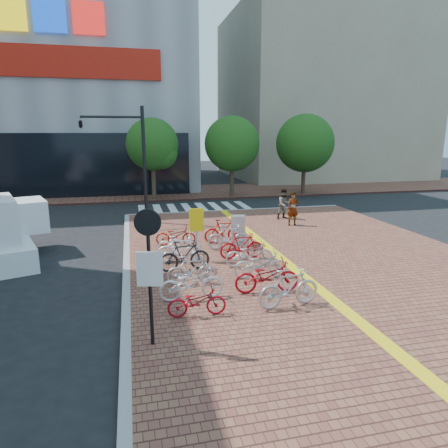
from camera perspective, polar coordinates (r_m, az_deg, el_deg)
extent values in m
plane|color=black|center=(13.98, 3.00, -8.12)|extent=(120.00, 120.00, 0.00)
cube|color=brown|center=(11.22, 26.21, -14.65)|extent=(14.00, 34.00, 0.15)
cube|color=yellow|center=(10.61, 21.91, -15.35)|extent=(0.40, 34.00, 0.01)
cube|color=gray|center=(9.00, -13.89, -20.78)|extent=(0.25, 34.00, 0.15)
cube|color=gray|center=(25.89, 1.98, 1.90)|extent=(14.00, 0.25, 0.15)
cube|color=brown|center=(34.08, -6.92, 4.48)|extent=(70.00, 8.00, 0.15)
cube|color=gray|center=(49.69, 13.28, 17.18)|extent=(20.00, 18.00, 18.00)
cube|color=silver|center=(27.00, -11.56, 1.95)|extent=(0.50, 4.00, 0.01)
cube|color=silver|center=(27.04, -9.44, 2.06)|extent=(0.50, 4.00, 0.01)
cube|color=silver|center=(27.12, -7.33, 2.16)|extent=(0.50, 4.00, 0.01)
cube|color=silver|center=(27.24, -5.24, 2.26)|extent=(0.50, 4.00, 0.01)
cube|color=silver|center=(27.40, -3.17, 2.35)|extent=(0.50, 4.00, 0.01)
cube|color=silver|center=(27.58, -1.12, 2.44)|extent=(0.50, 4.00, 0.01)
cube|color=silver|center=(27.81, 0.90, 2.53)|extent=(0.50, 4.00, 0.01)
cube|color=silver|center=(28.07, 2.88, 2.61)|extent=(0.50, 4.00, 0.01)
cylinder|color=#38281E|center=(30.28, -10.01, 5.95)|extent=(0.32, 0.32, 2.60)
sphere|color=#194714|center=(30.08, -10.22, 11.15)|extent=(3.80, 3.80, 3.80)
sphere|color=#194714|center=(29.84, -8.97, 10.03)|extent=(2.40, 2.40, 2.40)
cylinder|color=#38281E|center=(31.20, 1.12, 6.34)|extent=(0.32, 0.32, 2.60)
sphere|color=#194714|center=(31.00, 1.14, 11.40)|extent=(4.20, 4.20, 4.20)
sphere|color=#194714|center=(30.89, 2.37, 10.27)|extent=(2.40, 2.40, 2.40)
cylinder|color=#38281E|center=(33.19, 11.27, 6.49)|extent=(0.32, 0.32, 2.60)
sphere|color=#194714|center=(33.01, 11.48, 11.24)|extent=(4.60, 4.60, 4.60)
sphere|color=#194714|center=(33.01, 12.62, 10.15)|extent=(2.40, 2.40, 2.40)
imported|color=#A50B19|center=(10.99, -3.90, -10.98)|extent=(1.61, 0.61, 0.84)
imported|color=silver|center=(12.01, -4.69, -8.39)|extent=(1.97, 0.75, 1.02)
imported|color=#A8A9AD|center=(13.14, -4.69, -6.58)|extent=(1.64, 0.50, 0.98)
imported|color=black|center=(14.40, -5.70, -4.55)|extent=(1.91, 0.68, 1.12)
imported|color=white|center=(15.37, -6.34, -3.59)|extent=(1.78, 0.68, 1.04)
imported|color=white|center=(16.38, -6.50, -2.83)|extent=(1.78, 0.90, 0.89)
imported|color=#9E180B|center=(17.67, -6.90, -1.63)|extent=(1.82, 0.90, 0.91)
imported|color=#B0AFB4|center=(11.60, 9.27, -8.99)|extent=(1.95, 0.78, 1.14)
imported|color=#A50B15|center=(12.52, 6.14, -7.44)|extent=(2.06, 0.87, 1.05)
imported|color=#B5B6BB|center=(13.74, 5.27, -5.73)|extent=(1.91, 0.83, 0.97)
imported|color=#B5B5BA|center=(14.90, 3.65, -4.24)|extent=(1.84, 0.67, 0.96)
imported|color=#B40C13|center=(15.72, 2.54, -3.12)|extent=(1.76, 0.53, 1.05)
imported|color=#B8B8BD|center=(16.96, 0.69, -1.85)|extent=(1.86, 0.69, 1.09)
imported|color=#B7120D|center=(18.03, -0.08, -0.97)|extent=(1.83, 0.64, 1.08)
imported|color=gray|center=(21.66, 9.83, 2.17)|extent=(0.68, 0.47, 1.80)
imported|color=#484E5B|center=(23.25, 8.59, 2.83)|extent=(0.90, 0.73, 1.71)
cube|color=#A9A9AD|center=(17.68, 2.02, -0.87)|extent=(0.66, 0.53, 1.31)
cylinder|color=#B7B7BC|center=(15.45, -3.95, -1.59)|extent=(0.08, 0.08, 2.01)
cube|color=yellow|center=(15.26, -3.95, 0.59)|extent=(0.56, 0.09, 0.89)
cylinder|color=black|center=(9.30, -10.53, -7.79)|extent=(0.10, 0.10, 3.22)
cylinder|color=black|center=(8.86, -10.87, 0.22)|extent=(0.60, 0.17, 0.60)
cube|color=silver|center=(9.15, -10.58, -6.36)|extent=(0.59, 0.17, 0.81)
cylinder|color=black|center=(22.19, -11.29, 8.15)|extent=(0.19, 0.19, 6.24)
cylinder|color=black|center=(22.14, -15.75, 14.53)|extent=(3.12, 0.12, 0.12)
imported|color=black|center=(22.24, -19.83, 13.44)|extent=(0.27, 1.29, 0.52)
cube|color=white|center=(18.11, -29.00, -3.32)|extent=(3.38, 4.98, 0.92)
cube|color=white|center=(17.03, -29.24, 0.14)|extent=(2.89, 3.38, 1.84)
cylinder|color=black|center=(19.78, -26.85, -2.14)|extent=(0.45, 0.75, 0.72)
cylinder|color=black|center=(16.63, -25.53, -4.66)|extent=(0.45, 0.75, 0.72)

